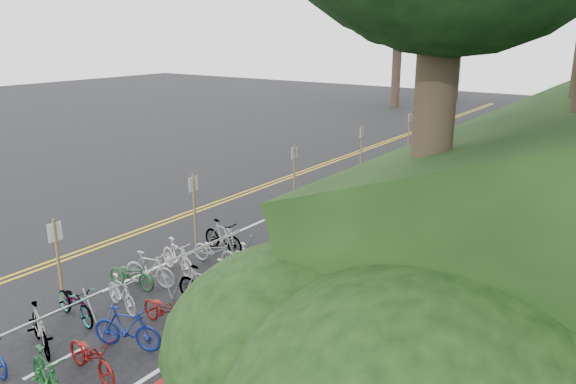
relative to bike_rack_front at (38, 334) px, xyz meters
name	(u,v)px	position (x,y,z in m)	size (l,w,h in m)	color
ground	(56,293)	(-3.18, 2.38, -0.91)	(120.00, 120.00, 0.00)	black
road_markings	(283,207)	(-2.54, 12.48, -0.91)	(7.47, 80.00, 0.01)	gold
red_curb	(415,217)	(2.52, 14.38, -0.86)	(0.25, 28.00, 0.10)	maroon
bike_rack_front	(38,334)	(0.00, 0.00, 0.00)	(1.18, 3.30, 1.24)	#95979B
bike_racks_rest	(367,181)	(-0.18, 15.38, -0.06)	(1.14, 23.00, 1.17)	#95979B
signpost_near	(58,257)	(-2.35, 2.09, 0.48)	(0.08, 0.40, 2.43)	brown
signposts_rest	(331,157)	(-2.58, 16.38, 0.52)	(0.08, 18.40, 2.50)	brown
bike_front	(131,274)	(-1.66, 3.84, -0.50)	(1.58, 0.55, 0.83)	#144C1E
bike_valet	(153,292)	(-0.18, 3.32, -0.42)	(3.37, 9.81, 1.10)	navy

